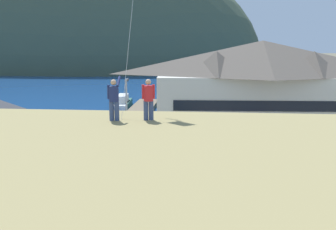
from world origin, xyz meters
name	(u,v)px	position (x,y,z in m)	size (l,w,h in m)	color
ground_plane	(157,197)	(0.00, 0.00, 0.00)	(600.00, 600.00, 0.00)	#66604C
parking_lot_pad	(165,171)	(0.00, 5.00, 0.05)	(40.00, 20.00, 0.10)	gray
bay_water	(190,87)	(0.00, 60.00, 0.01)	(360.00, 84.00, 0.03)	navy
far_hill_east_peak	(17,67)	(-69.13, 119.60, 0.00)	(147.59, 75.10, 53.44)	#334733
far_hill_center_saddle	(72,69)	(-44.65, 112.54, 0.00)	(136.28, 61.18, 89.27)	#42513D
harbor_lodge	(261,83)	(9.47, 20.22, 5.38)	(24.97, 10.52, 10.15)	beige
wharf_dock	(144,108)	(-5.83, 31.77, 0.35)	(3.20, 12.51, 0.70)	#70604C
moored_boat_wharfside	(124,103)	(-9.14, 33.53, 0.72)	(2.47, 6.33, 2.16)	#23564C
moored_boat_outer_mooring	(167,102)	(-2.60, 34.53, 0.72)	(2.08, 5.81, 2.16)	#23564C
moored_boat_inner_slip	(122,105)	(-9.03, 31.50, 0.72)	(2.04, 5.65, 2.16)	silver
parked_car_back_row_left	(157,184)	(0.06, -0.39, 1.06)	(4.26, 2.16, 1.82)	navy
parked_car_mid_row_far	(90,154)	(-6.14, 5.48, 1.06)	(4.35, 2.36, 1.82)	#B28923
parked_car_back_row_right	(167,150)	(-0.01, 7.38, 1.06)	(4.22, 2.10, 1.82)	#236633
parked_car_front_row_red	(330,181)	(11.28, 1.01, 1.06)	(4.23, 2.12, 1.82)	#9EA3A8
parking_light_pole	(127,109)	(-4.06, 10.56, 3.93)	(0.24, 0.78, 6.60)	#ADADB2
person_kite_flyer	(114,98)	(-0.81, -8.08, 7.77)	(0.51, 0.66, 1.86)	#384770
person_companion	(148,98)	(0.61, -7.82, 7.76)	(0.54, 0.40, 1.74)	#384770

